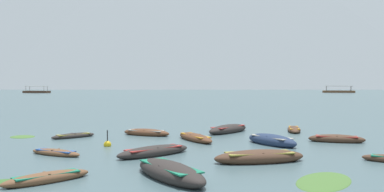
% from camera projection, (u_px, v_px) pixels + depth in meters
% --- Properties ---
extents(ground_plane, '(6000.00, 6000.00, 0.00)m').
position_uv_depth(ground_plane, '(154.00, 83.00, 1500.53)').
color(ground_plane, '#476066').
extents(mountain_1, '(1463.85, 1463.85, 385.43)m').
position_uv_depth(mountain_1, '(51.00, 25.00, 1354.80)').
color(mountain_1, slate).
rests_on(mountain_1, ground).
extents(rowboat_0, '(4.44, 1.87, 0.71)m').
position_uv_depth(rowboat_0, '(259.00, 157.00, 18.67)').
color(rowboat_0, '#4C3323').
rests_on(rowboat_0, ground).
extents(rowboat_1, '(2.84, 3.93, 0.76)m').
position_uv_depth(rowboat_1, '(272.00, 141.00, 23.90)').
color(rowboat_1, navy).
rests_on(rowboat_1, ground).
extents(rowboat_2, '(4.00, 4.05, 0.73)m').
position_uv_depth(rowboat_2, '(228.00, 129.00, 29.66)').
color(rowboat_2, '#2D2826').
rests_on(rowboat_2, ground).
extents(rowboat_3, '(3.03, 2.30, 0.38)m').
position_uv_depth(rowboat_3, '(56.00, 153.00, 20.47)').
color(rowboat_3, brown).
rests_on(rowboat_3, ground).
extents(rowboat_4, '(3.57, 2.61, 0.57)m').
position_uv_depth(rowboat_4, '(146.00, 133.00, 28.04)').
color(rowboat_4, brown).
rests_on(rowboat_4, ground).
extents(rowboat_5, '(3.28, 4.71, 0.78)m').
position_uv_depth(rowboat_5, '(170.00, 172.00, 15.51)').
color(rowboat_5, '#2D2826').
rests_on(rowboat_5, ground).
extents(rowboat_7, '(4.08, 3.31, 0.61)m').
position_uv_depth(rowboat_7, '(154.00, 152.00, 20.37)').
color(rowboat_7, '#2D2826').
rests_on(rowboat_7, ground).
extents(rowboat_8, '(2.40, 4.11, 0.55)m').
position_uv_depth(rowboat_8, '(195.00, 138.00, 25.56)').
color(rowboat_8, brown).
rests_on(rowboat_8, ground).
extents(rowboat_9, '(2.91, 2.42, 0.38)m').
position_uv_depth(rowboat_9, '(73.00, 136.00, 26.87)').
color(rowboat_9, '#2D2826').
rests_on(rowboat_9, ground).
extents(rowboat_10, '(1.76, 3.25, 0.48)m').
position_uv_depth(rowboat_10, '(294.00, 130.00, 30.14)').
color(rowboat_10, '#4C3323').
rests_on(rowboat_10, ground).
extents(rowboat_11, '(3.14, 2.62, 0.46)m').
position_uv_depth(rowboat_11, '(47.00, 178.00, 14.94)').
color(rowboat_11, brown).
rests_on(rowboat_11, ground).
extents(rowboat_12, '(3.49, 2.13, 0.59)m').
position_uv_depth(rowboat_12, '(337.00, 139.00, 24.90)').
color(rowboat_12, '#4C3323').
rests_on(rowboat_12, ground).
extents(ferry_0, '(9.27, 5.31, 2.54)m').
position_uv_depth(ferry_0, '(37.00, 92.00, 137.96)').
color(ferry_0, '#4C3323').
rests_on(ferry_0, ground).
extents(ferry_1, '(11.29, 7.58, 2.54)m').
position_uv_depth(ferry_1, '(339.00, 91.00, 141.71)').
color(ferry_1, brown).
rests_on(ferry_1, ground).
extents(mooring_buoy, '(0.44, 0.44, 1.05)m').
position_uv_depth(mooring_buoy, '(107.00, 144.00, 23.27)').
color(mooring_buoy, yellow).
rests_on(mooring_buoy, ground).
extents(weed_patch_0, '(1.99, 2.65, 0.14)m').
position_uv_depth(weed_patch_0, '(177.00, 173.00, 16.48)').
color(weed_patch_0, '#2D5628').
rests_on(weed_patch_0, ground).
extents(weed_patch_1, '(2.31, 2.30, 0.14)m').
position_uv_depth(weed_patch_1, '(22.00, 137.00, 27.22)').
color(weed_patch_1, '#477033').
rests_on(weed_patch_1, ground).
extents(weed_patch_2, '(2.74, 1.30, 0.14)m').
position_uv_depth(weed_patch_2, '(12.00, 182.00, 14.90)').
color(weed_patch_2, '#38662D').
rests_on(weed_patch_2, ground).
extents(weed_patch_3, '(3.55, 3.90, 0.14)m').
position_uv_depth(weed_patch_3, '(324.00, 182.00, 14.99)').
color(weed_patch_3, '#477033').
rests_on(weed_patch_3, ground).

